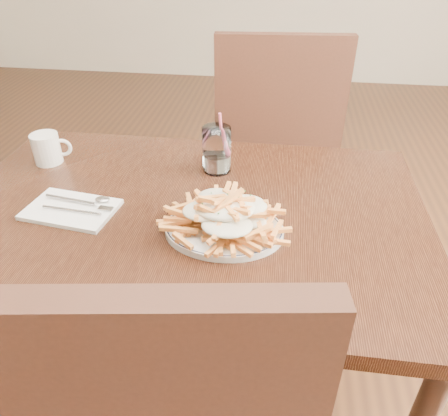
# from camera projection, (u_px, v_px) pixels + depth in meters

# --- Properties ---
(floor) EXTENTS (7.00, 7.00, 0.00)m
(floor) POSITION_uv_depth(u_px,v_px,m) (197.00, 386.00, 1.52)
(floor) COLOR black
(floor) RESTS_ON ground
(table) EXTENTS (1.20, 0.80, 0.75)m
(table) POSITION_uv_depth(u_px,v_px,m) (188.00, 232.00, 1.15)
(table) COLOR black
(table) RESTS_ON ground
(chair_far) EXTENTS (0.51, 0.51, 1.04)m
(chair_far) POSITION_uv_depth(u_px,v_px,m) (275.00, 141.00, 1.81)
(chair_far) COLOR #321910
(chair_far) RESTS_ON ground
(fries_plate) EXTENTS (0.30, 0.26, 0.02)m
(fries_plate) POSITION_uv_depth(u_px,v_px,m) (224.00, 230.00, 1.01)
(fries_plate) COLOR white
(fries_plate) RESTS_ON table
(loaded_fries) EXTENTS (0.27, 0.21, 0.08)m
(loaded_fries) POSITION_uv_depth(u_px,v_px,m) (224.00, 211.00, 0.98)
(loaded_fries) COLOR #EC9948
(loaded_fries) RESTS_ON fries_plate
(napkin) EXTENTS (0.23, 0.17, 0.01)m
(napkin) POSITION_uv_depth(u_px,v_px,m) (71.00, 209.00, 1.09)
(napkin) COLOR white
(napkin) RESTS_ON table
(cutlery) EXTENTS (0.20, 0.08, 0.01)m
(cutlery) POSITION_uv_depth(u_px,v_px,m) (71.00, 205.00, 1.09)
(cutlery) COLOR silver
(cutlery) RESTS_ON napkin
(water_glass) EXTENTS (0.08, 0.08, 0.18)m
(water_glass) POSITION_uv_depth(u_px,v_px,m) (217.00, 152.00, 1.23)
(water_glass) COLOR white
(water_glass) RESTS_ON table
(coffee_mug) EXTENTS (0.11, 0.08, 0.09)m
(coffee_mug) POSITION_uv_depth(u_px,v_px,m) (47.00, 148.00, 1.28)
(coffee_mug) COLOR white
(coffee_mug) RESTS_ON table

